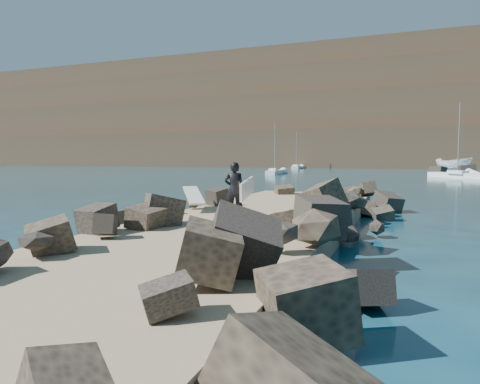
# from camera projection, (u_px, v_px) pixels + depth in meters

# --- Properties ---
(ground) EXTENTS (800.00, 800.00, 0.00)m
(ground) POSITION_uv_depth(u_px,v_px,m) (251.00, 235.00, 14.18)
(ground) COLOR #0F384C
(ground) RESTS_ON ground
(jetty) EXTENTS (6.00, 26.00, 0.60)m
(jetty) POSITION_uv_depth(u_px,v_px,m) (228.00, 236.00, 12.29)
(jetty) COLOR #8C7759
(jetty) RESTS_ON ground
(riprap_left) EXTENTS (2.60, 22.00, 1.00)m
(riprap_left) POSITION_uv_depth(u_px,v_px,m) (151.00, 221.00, 13.78)
(riprap_left) COLOR black
(riprap_left) RESTS_ON ground
(riprap_right) EXTENTS (2.60, 22.00, 1.00)m
(riprap_right) POSITION_uv_depth(u_px,v_px,m) (332.00, 233.00, 11.70)
(riprap_right) COLOR black
(riprap_right) RESTS_ON ground
(headland) EXTENTS (360.00, 140.00, 32.00)m
(headland) POSITION_uv_depth(u_px,v_px,m) (422.00, 121.00, 158.12)
(headland) COLOR #2D4919
(headland) RESTS_ON ground
(surfboard_resting) EXTENTS (1.73, 2.13, 0.07)m
(surfboard_resting) POSITION_uv_depth(u_px,v_px,m) (194.00, 198.00, 15.98)
(surfboard_resting) COLOR silver
(surfboard_resting) RESTS_ON riprap_left
(boat_imported) EXTENTS (7.01, 5.89, 2.61)m
(boat_imported) POSITION_uv_depth(u_px,v_px,m) (453.00, 165.00, 78.07)
(boat_imported) COLOR white
(boat_imported) RESTS_ON ground
(surfer_with_board) EXTENTS (1.06, 2.23, 1.81)m
(surfer_with_board) POSITION_uv_depth(u_px,v_px,m) (236.00, 189.00, 14.10)
(surfer_with_board) COLOR black
(surfer_with_board) RESTS_ON jetty
(sailboat_c) EXTENTS (6.77, 7.21, 9.67)m
(sailboat_c) POSITION_uv_depth(u_px,v_px,m) (457.00, 175.00, 54.28)
(sailboat_c) COLOR white
(sailboat_c) RESTS_ON ground
(sailboat_a) EXTENTS (1.93, 6.75, 8.08)m
(sailboat_a) POSITION_uv_depth(u_px,v_px,m) (275.00, 172.00, 65.45)
(sailboat_a) COLOR white
(sailboat_a) RESTS_ON ground
(sailboat_e) EXTENTS (2.52, 7.42, 8.75)m
(sailboat_e) POSITION_uv_depth(u_px,v_px,m) (296.00, 167.00, 100.38)
(sailboat_e) COLOR white
(sailboat_e) RESTS_ON ground
(headland_buildings) EXTENTS (137.50, 30.50, 5.00)m
(headland_buildings) POSITION_uv_depth(u_px,v_px,m) (446.00, 66.00, 146.98)
(headland_buildings) COLOR white
(headland_buildings) RESTS_ON headland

